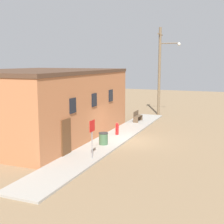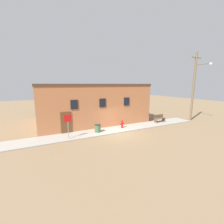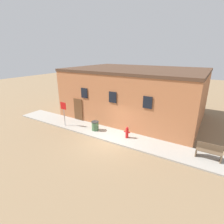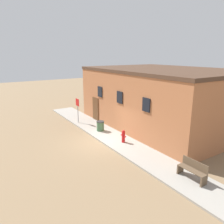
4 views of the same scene
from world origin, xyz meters
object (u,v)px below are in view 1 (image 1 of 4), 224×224
(utility_pole, at_px, (160,69))
(stop_sign, at_px, (92,132))
(fire_hydrant, at_px, (117,129))
(trash_bin, at_px, (103,138))
(bench, at_px, (137,116))

(utility_pole, bearing_deg, stop_sign, -179.79)
(fire_hydrant, relative_size, stop_sign, 0.41)
(fire_hydrant, xyz_separation_m, trash_bin, (-2.91, -0.16, -0.05))
(fire_hydrant, distance_m, utility_pole, 11.25)
(trash_bin, bearing_deg, fire_hydrant, 3.17)
(stop_sign, bearing_deg, trash_bin, 11.55)
(fire_hydrant, distance_m, trash_bin, 2.91)
(trash_bin, bearing_deg, bench, 2.23)
(fire_hydrant, bearing_deg, stop_sign, -172.58)
(stop_sign, bearing_deg, bench, 4.66)
(fire_hydrant, bearing_deg, utility_pole, -3.85)
(fire_hydrant, height_order, trash_bin, fire_hydrant)
(stop_sign, relative_size, bench, 1.49)
(fire_hydrant, height_order, stop_sign, stop_sign)
(utility_pole, bearing_deg, trash_bin, 177.67)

